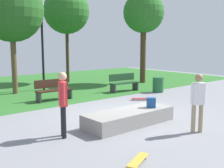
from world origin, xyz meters
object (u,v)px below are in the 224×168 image
skater_watching (63,99)px  tree_young_birch (66,11)px  skater_performing_trick (198,99)px  park_bench_far_right (53,89)px  backpack_on_ledge (151,102)px  skateboard_by_ledge (138,160)px  skateboard_spare (141,99)px  park_bench_center_lawn (124,82)px  lamp_post (42,38)px  tree_leaning_ash (144,13)px  tree_tall_oak (11,10)px  concrete_ledge (129,117)px  trash_bin (158,85)px

skater_watching → tree_young_birch: (5.67, 9.12, 3.46)m
skater_performing_trick → park_bench_far_right: skater_performing_trick is taller
backpack_on_ledge → skater_watching: size_ratio=0.19×
backpack_on_ledge → skateboard_by_ledge: backpack_on_ledge is taller
backpack_on_ledge → skateboard_spare: bearing=93.9°
backpack_on_ledge → park_bench_far_right: size_ratio=0.20×
skateboard_by_ledge → skateboard_spare: same height
skater_watching → skateboard_by_ledge: skater_watching is taller
skater_performing_trick → skateboard_spare: 4.68m
skater_watching → park_bench_far_right: skater_watching is taller
park_bench_center_lawn → park_bench_far_right: size_ratio=1.02×
backpack_on_ledge → lamp_post: bearing=133.3°
park_bench_center_lawn → tree_young_birch: 6.34m
tree_young_birch → skater_performing_trick: bearing=-103.4°
tree_leaning_ash → tree_young_birch: bearing=137.1°
skateboard_spare → tree_young_birch: tree_young_birch is taller
backpack_on_ledge → tree_young_birch: tree_young_birch is taller
skateboard_spare → tree_tall_oak: 7.41m
backpack_on_ledge → skateboard_by_ledge: bearing=-98.4°
skateboard_by_ledge → tree_leaning_ash: size_ratio=0.14×
concrete_ledge → skater_watching: 2.28m
park_bench_far_right → tree_tall_oak: (-0.66, 2.70, 3.55)m
concrete_ledge → park_bench_far_right: 4.80m
skater_performing_trick → trash_bin: bearing=49.8°
park_bench_far_right → trash_bin: (5.06, -1.61, -0.10)m
park_bench_far_right → skater_performing_trick: bearing=-82.3°
skater_watching → skateboard_spare: bearing=22.1°
park_bench_center_lawn → park_bench_far_right: same height
skateboard_by_ledge → tree_leaning_ash: (8.85, 8.27, 4.24)m
skater_performing_trick → tree_leaning_ash: bearing=52.1°
park_bench_far_right → trash_bin: bearing=-17.7°
tree_young_birch → lamp_post: tree_young_birch is taller
concrete_ledge → trash_bin: bearing=32.1°
tree_leaning_ash → lamp_post: bearing=166.9°
tree_tall_oak → skater_performing_trick: bearing=-80.6°
tree_leaning_ash → trash_bin: bearing=-123.9°
skater_performing_trick → skateboard_spare: skater_performing_trick is taller
skater_performing_trick → skateboard_spare: (2.04, 4.12, -0.89)m
tree_tall_oak → trash_bin: tree_tall_oak is taller
lamp_post → backpack_on_ledge: bearing=-91.1°
skater_watching → park_bench_far_right: 5.00m
backpack_on_ledge → park_bench_center_lawn: park_bench_center_lawn is taller
lamp_post → skater_watching: bearing=-112.8°
skateboard_by_ledge → tree_leaning_ash: 12.84m
backpack_on_ledge → skater_watching: (-2.91, 0.45, 0.41)m
skater_watching → lamp_post: lamp_post is taller
backpack_on_ledge → tree_tall_oak: (-1.44, 7.64, 3.43)m
skater_performing_trick → park_bench_center_lawn: size_ratio=1.00×
skater_watching → tree_tall_oak: bearing=78.4°
tree_young_birch → lamp_post: (-2.60, -1.84, -1.71)m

